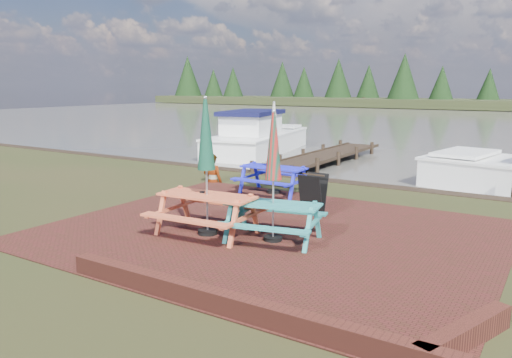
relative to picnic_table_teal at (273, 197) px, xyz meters
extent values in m
plane|color=black|center=(-0.35, -0.50, -0.90)|extent=(120.00, 120.00, 0.00)
cube|color=#391A12|center=(-0.35, 0.50, -0.89)|extent=(9.00, 7.50, 0.02)
cube|color=#4C1E16|center=(1.15, -3.10, -0.75)|extent=(6.00, 0.22, 0.30)
cube|color=#4C1E16|center=(3.95, -2.30, -0.75)|extent=(0.82, 1.77, 0.30)
cube|color=#4A463F|center=(-0.35, 36.50, -0.90)|extent=(120.00, 60.00, 0.02)
cube|color=teal|center=(0.00, 0.00, -0.14)|extent=(1.95, 1.08, 0.04)
cube|color=teal|center=(0.14, -0.68, -0.44)|extent=(1.85, 0.62, 0.04)
cube|color=teal|center=(-0.14, 0.68, -0.44)|extent=(1.85, 0.62, 0.04)
cube|color=teal|center=(-0.78, -0.17, -0.52)|extent=(0.41, 1.58, 0.76)
cube|color=teal|center=(0.78, 0.17, -0.52)|extent=(0.41, 1.58, 0.76)
cylinder|color=black|center=(0.00, 0.00, -0.84)|extent=(0.37, 0.37, 0.10)
cylinder|color=#B2B2B7|center=(0.00, 0.00, 0.38)|extent=(0.04, 0.04, 2.55)
cone|color=#A61A17|center=(0.00, 0.00, 1.00)|extent=(0.33, 0.33, 1.28)
cube|color=#D75C37|center=(-1.36, -0.34, -0.07)|extent=(2.06, 0.92, 0.04)
cube|color=#D75C37|center=(-1.31, -1.10, -0.39)|extent=(2.03, 0.40, 0.04)
cube|color=#D75C37|center=(-1.41, 0.42, -0.39)|extent=(2.03, 0.40, 0.04)
cube|color=#D75C37|center=(-2.23, -0.40, -0.48)|extent=(0.21, 1.75, 0.83)
cube|color=#D75C37|center=(-0.49, -0.28, -0.48)|extent=(0.21, 1.75, 0.83)
cylinder|color=black|center=(-1.36, -0.34, -0.84)|extent=(0.40, 0.40, 0.11)
cylinder|color=#B2B2B7|center=(-1.36, -0.34, 0.50)|extent=(0.04, 0.04, 2.80)
cone|color=#113E2C|center=(-1.36, -0.34, 1.17)|extent=(0.36, 0.36, 1.40)
cube|color=#1C1FD3|center=(-2.20, 3.80, -0.13)|extent=(1.85, 0.72, 0.04)
cube|color=#1C1FD3|center=(-2.20, 3.10, -0.43)|extent=(1.85, 0.25, 0.04)
cube|color=#1C1FD3|center=(-2.20, 4.50, -0.43)|extent=(1.85, 0.25, 0.04)
cube|color=#1C1FD3|center=(-3.00, 3.80, -0.51)|extent=(0.09, 1.60, 0.76)
cube|color=#1C1FD3|center=(-1.40, 3.80, -0.51)|extent=(0.09, 1.60, 0.76)
cylinder|color=black|center=(-2.20, 3.80, -0.84)|extent=(0.37, 0.37, 0.10)
cylinder|color=#B2B2B7|center=(-2.20, 3.80, 0.39)|extent=(0.04, 0.04, 2.57)
cone|color=#B9B6A9|center=(-2.20, 3.80, 1.01)|extent=(0.33, 0.33, 1.29)
cube|color=black|center=(-0.33, 2.33, -0.42)|extent=(0.59, 0.26, 0.94)
cube|color=black|center=(-0.33, 2.65, -0.42)|extent=(0.59, 0.26, 0.94)
cube|color=black|center=(-0.33, 2.49, 0.04)|extent=(0.58, 0.07, 0.03)
cube|color=black|center=(-3.85, 11.00, -0.78)|extent=(1.60, 9.00, 0.06)
cube|color=black|center=(-4.60, 11.00, -0.73)|extent=(0.08, 9.00, 0.08)
cube|color=black|center=(-3.10, 11.00, -0.73)|extent=(0.08, 9.00, 0.08)
cylinder|color=black|center=(-4.65, 6.50, -1.00)|extent=(0.16, 0.16, 1.00)
cylinder|color=black|center=(-3.05, 6.50, -1.00)|extent=(0.16, 0.16, 1.00)
cube|color=white|center=(-7.96, 12.28, -0.74)|extent=(4.09, 8.07, 1.10)
cube|color=white|center=(-7.96, 12.28, -0.16)|extent=(4.18, 8.23, 0.09)
cube|color=white|center=(-7.78, 11.37, 0.36)|extent=(2.50, 3.54, 0.93)
cube|color=black|center=(-7.78, 11.37, 0.89)|extent=(2.79, 4.04, 0.20)
cube|color=white|center=(-8.53, 15.15, -0.02)|extent=(2.47, 1.80, 0.11)
cube|color=white|center=(1.97, 9.14, -0.03)|extent=(1.90, 2.64, 0.11)
imported|color=gray|center=(-4.68, 4.22, 0.01)|extent=(0.70, 0.49, 1.81)
camera|label=1|loc=(4.75, -8.19, 2.15)|focal=35.00mm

